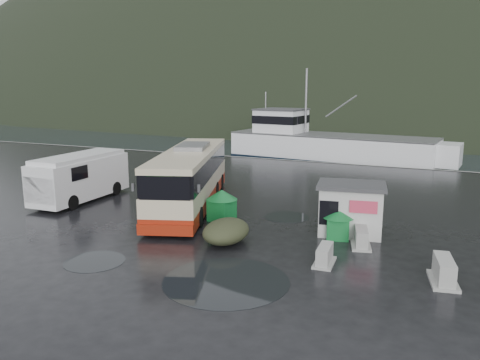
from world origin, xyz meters
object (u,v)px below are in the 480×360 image
at_px(white_van, 82,200).
at_px(coach_bus, 191,206).
at_px(ticket_kiosk, 349,233).
at_px(jersey_barrier_a, 361,246).
at_px(waste_bin_right, 338,238).
at_px(waste_bin_left, 222,220).
at_px(dome_tent, 226,242).
at_px(jersey_barrier_b, 324,264).
at_px(fishing_trawler, 330,152).
at_px(jersey_barrier_c, 443,282).

bearing_deg(white_van, coach_bus, 10.56).
bearing_deg(ticket_kiosk, coach_bus, 161.74).
bearing_deg(jersey_barrier_a, waste_bin_right, 149.70).
bearing_deg(waste_bin_left, jersey_barrier_a, -9.11).
bearing_deg(coach_bus, dome_tent, -66.08).
distance_m(coach_bus, waste_bin_left, 3.43).
relative_size(ticket_kiosk, jersey_barrier_b, 2.09).
xyz_separation_m(white_van, ticket_kiosk, (15.51, -0.06, 0.00)).
height_order(coach_bus, fishing_trawler, fishing_trawler).
bearing_deg(white_van, jersey_barrier_b, -16.96).
relative_size(coach_bus, white_van, 1.83).
bearing_deg(dome_tent, jersey_barrier_b, -9.35).
distance_m(white_van, jersey_barrier_b, 15.89).
bearing_deg(waste_bin_left, fishing_trawler, 91.05).
height_order(white_van, ticket_kiosk, white_van).
height_order(waste_bin_left, jersey_barrier_c, waste_bin_left).
distance_m(waste_bin_right, jersey_barrier_a, 1.28).
height_order(waste_bin_right, jersey_barrier_a, waste_bin_right).
bearing_deg(dome_tent, fishing_trawler, 94.13).
distance_m(white_van, ticket_kiosk, 15.51).
bearing_deg(waste_bin_right, white_van, 176.35).
xyz_separation_m(coach_bus, white_van, (-6.45, -1.41, 0.00)).
height_order(white_van, waste_bin_right, white_van).
distance_m(waste_bin_right, jersey_barrier_c, 5.37).
xyz_separation_m(white_van, jersey_barrier_c, (19.44, -4.21, 0.00)).
xyz_separation_m(waste_bin_right, jersey_barrier_a, (1.10, -0.64, 0.00)).
height_order(coach_bus, jersey_barrier_a, coach_bus).
distance_m(white_van, dome_tent, 11.44).
distance_m(waste_bin_left, ticket_kiosk, 6.22).
height_order(dome_tent, ticket_kiosk, ticket_kiosk).
distance_m(white_van, waste_bin_right, 15.19).
distance_m(waste_bin_left, waste_bin_right, 5.88).
distance_m(jersey_barrier_c, fishing_trawler, 31.54).
relative_size(waste_bin_right, jersey_barrier_a, 0.88).
height_order(waste_bin_right, jersey_barrier_b, waste_bin_right).
relative_size(waste_bin_right, dome_tent, 0.53).
relative_size(waste_bin_left, jersey_barrier_c, 0.91).
distance_m(waste_bin_left, jersey_barrier_c, 10.80).
distance_m(dome_tent, jersey_barrier_b, 4.48).
bearing_deg(fishing_trawler, ticket_kiosk, -68.22).
distance_m(coach_bus, dome_tent, 6.58).
relative_size(dome_tent, jersey_barrier_c, 1.50).
height_order(white_van, jersey_barrier_a, white_van).
bearing_deg(coach_bus, jersey_barrier_c, -42.15).
relative_size(coach_bus, fishing_trawler, 0.50).
bearing_deg(fishing_trawler, coach_bus, -88.49).
bearing_deg(jersey_barrier_b, waste_bin_right, 93.10).
relative_size(white_van, jersey_barrier_a, 4.21).
bearing_deg(jersey_barrier_a, ticket_kiosk, 115.92).
xyz_separation_m(waste_bin_left, dome_tent, (1.61, -2.93, 0.00)).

